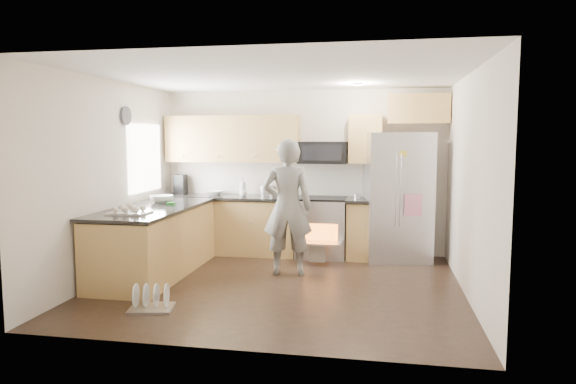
% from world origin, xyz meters
% --- Properties ---
extents(ground, '(4.50, 4.50, 0.00)m').
position_xyz_m(ground, '(0.00, 0.00, 0.00)').
color(ground, black).
rests_on(ground, ground).
extents(room_shell, '(4.54, 4.04, 2.62)m').
position_xyz_m(room_shell, '(-0.04, 0.02, 1.67)').
color(room_shell, beige).
rests_on(room_shell, ground).
extents(back_cabinet_run, '(4.45, 0.64, 2.50)m').
position_xyz_m(back_cabinet_run, '(-0.59, 1.75, 0.96)').
color(back_cabinet_run, tan).
rests_on(back_cabinet_run, ground).
extents(peninsula, '(0.96, 2.36, 1.03)m').
position_xyz_m(peninsula, '(-1.75, 0.25, 0.46)').
color(peninsula, tan).
rests_on(peninsula, ground).
extents(stove_range, '(0.76, 0.97, 1.79)m').
position_xyz_m(stove_range, '(0.35, 1.69, 0.68)').
color(stove_range, '#B7B7BC').
rests_on(stove_range, ground).
extents(refrigerator, '(1.05, 0.88, 1.93)m').
position_xyz_m(refrigerator, '(1.50, 1.70, 0.96)').
color(refrigerator, '#B7B7BC').
rests_on(refrigerator, ground).
extents(person, '(0.72, 0.52, 1.83)m').
position_xyz_m(person, '(0.02, 0.57, 0.92)').
color(person, gray).
rests_on(person, ground).
extents(dish_rack, '(0.52, 0.45, 0.28)m').
position_xyz_m(dish_rack, '(-1.17, -1.12, 0.08)').
color(dish_rack, '#B7B7BC').
rests_on(dish_rack, ground).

